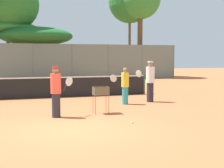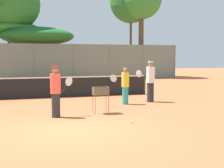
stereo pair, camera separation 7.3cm
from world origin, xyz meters
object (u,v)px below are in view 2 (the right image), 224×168
object	(u,v)px
player_red_cap	(125,86)
ball_cart	(101,93)
player_white_outfit	(150,81)
player_yellow_shirt	(56,91)
tennis_net	(47,87)

from	to	relation	value
player_red_cap	ball_cart	size ratio (longest dim) A/B	1.62
player_white_outfit	player_yellow_shirt	world-z (taller)	player_white_outfit
tennis_net	ball_cart	size ratio (longest dim) A/B	10.88
player_red_cap	ball_cart	world-z (taller)	player_red_cap
player_white_outfit	player_red_cap	world-z (taller)	player_white_outfit
tennis_net	player_white_outfit	size ratio (longest dim) A/B	5.73
tennis_net	player_white_outfit	xyz separation A→B (m)	(4.45, -2.84, 0.42)
player_red_cap	player_yellow_shirt	world-z (taller)	player_yellow_shirt
tennis_net	ball_cart	xyz separation A→B (m)	(1.47, -5.01, 0.21)
tennis_net	player_white_outfit	distance (m)	5.29
player_red_cap	player_yellow_shirt	xyz separation A→B (m)	(-3.29, -2.08, 0.08)
player_yellow_shirt	ball_cart	xyz separation A→B (m)	(1.68, 0.25, -0.15)
ball_cart	player_yellow_shirt	bearing A→B (deg)	-171.67
ball_cart	player_white_outfit	bearing A→B (deg)	36.05
player_yellow_shirt	ball_cart	world-z (taller)	player_yellow_shirt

